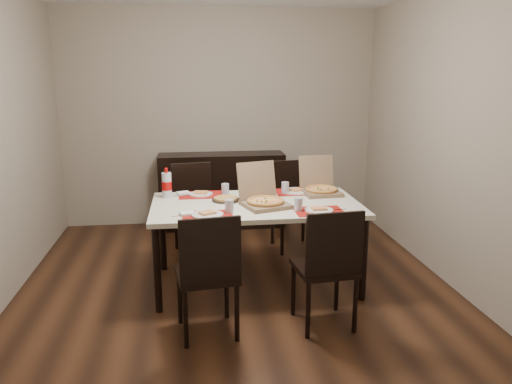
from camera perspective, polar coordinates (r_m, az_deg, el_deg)
ground at (r=4.56m, az=-2.29°, el=-10.69°), size 3.80×4.00×0.02m
room_walls at (r=4.58m, az=-3.02°, el=11.96°), size 3.84×4.02×2.62m
sideboard at (r=6.09m, az=-3.91°, el=0.19°), size 1.50×0.40×0.90m
dining_table at (r=4.36m, az=0.00°, el=-2.13°), size 1.80×1.00×0.75m
chair_near_left at (r=3.55m, az=-5.50°, el=-8.92°), size 0.47×0.47×0.93m
chair_near_right at (r=3.69m, az=8.23°, el=-8.12°), size 0.46×0.46×0.93m
chair_far_left at (r=5.25m, az=-7.15°, el=-1.41°), size 0.47×0.47×0.93m
chair_far_right at (r=5.38m, az=4.06°, el=-0.98°), size 0.47×0.47×0.93m
setting_near_left at (r=4.00m, az=-5.19°, el=-2.34°), size 0.50×0.30×0.11m
setting_near_right at (r=4.12m, az=6.55°, el=-1.89°), size 0.44×0.30×0.11m
setting_far_left at (r=4.64m, az=-5.82°, el=-0.09°), size 0.52×0.30×0.11m
setting_far_right at (r=4.73m, az=4.36°, el=0.19°), size 0.47×0.30×0.11m
napkin_loose at (r=4.26m, az=1.02°, el=-1.46°), size 0.14×0.13×0.02m
pizza_box_center at (r=4.24m, az=0.89°, el=-0.85°), size 0.45×0.48×0.36m
pizza_box_right at (r=4.71m, az=7.35°, el=0.49°), size 0.36×0.39×0.34m
faina_plate at (r=4.43m, az=-3.46°, el=-0.82°), size 0.25×0.25×0.03m
dip_bowl at (r=4.51m, az=0.50°, el=-0.47°), size 0.17×0.17×0.03m
soda_bottle at (r=4.58m, az=-10.16°, el=0.79°), size 0.09×0.09×0.27m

